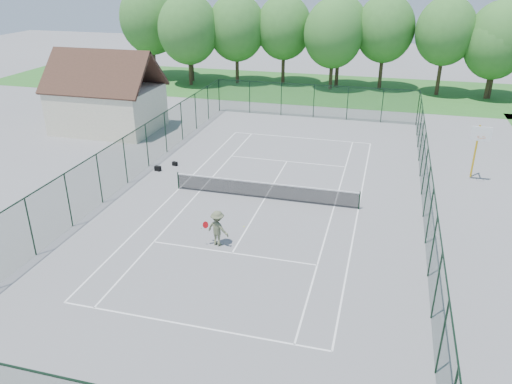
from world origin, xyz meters
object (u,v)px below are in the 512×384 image
(basketball_goal, at_px, (479,142))
(sports_bag_a, at_px, (158,168))
(tennis_player, at_px, (218,228))
(tennis_net, at_px, (265,190))

(basketball_goal, relative_size, sports_bag_a, 8.75)
(tennis_player, bearing_deg, tennis_net, 81.12)
(tennis_net, distance_m, sports_bag_a, 8.39)
(tennis_net, height_order, sports_bag_a, tennis_net)
(tennis_net, distance_m, tennis_player, 5.90)
(basketball_goal, bearing_deg, sports_bag_a, -169.09)
(basketball_goal, distance_m, sports_bag_a, 20.75)
(basketball_goal, distance_m, tennis_player, 17.93)
(tennis_player, bearing_deg, sports_bag_a, 130.96)
(tennis_net, bearing_deg, tennis_player, -98.88)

